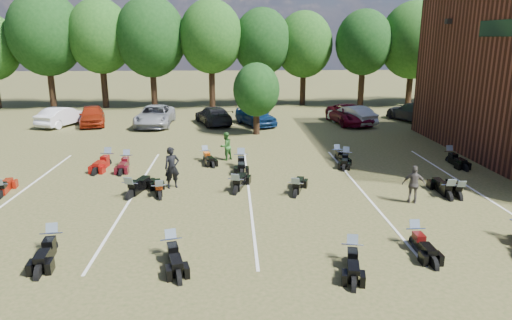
{
  "coord_description": "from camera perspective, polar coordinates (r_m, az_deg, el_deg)",
  "views": [
    {
      "loc": [
        -3.69,
        -15.88,
        6.55
      ],
      "look_at": [
        -2.64,
        4.0,
        1.2
      ],
      "focal_mm": 32.0,
      "sensor_mm": 36.0,
      "label": 1
    }
  ],
  "objects": [
    {
      "name": "ground",
      "position": [
        17.57,
        9.4,
        -7.06
      ],
      "size": [
        160.0,
        160.0,
        0.0
      ],
      "primitive_type": "plane",
      "color": "brown",
      "rests_on": "ground"
    },
    {
      "name": "car_0",
      "position": [
        37.43,
        -19.8,
        5.26
      ],
      "size": [
        2.83,
        4.76,
        1.52
      ],
      "primitive_type": "imported",
      "rotation": [
        0.0,
        0.0,
        0.25
      ],
      "color": "maroon",
      "rests_on": "ground"
    },
    {
      "name": "car_1",
      "position": [
        38.04,
        -23.02,
        5.04
      ],
      "size": [
        3.03,
        4.68,
        1.46
      ],
      "primitive_type": "imported",
      "rotation": [
        0.0,
        0.0,
        2.78
      ],
      "color": "white",
      "rests_on": "ground"
    },
    {
      "name": "car_2",
      "position": [
        35.91,
        -12.52,
        5.42
      ],
      "size": [
        2.59,
        5.55,
        1.54
      ],
      "primitive_type": "imported",
      "rotation": [
        0.0,
        0.0,
        -0.01
      ],
      "color": "gray",
      "rests_on": "ground"
    },
    {
      "name": "car_3",
      "position": [
        35.75,
        -5.36,
        5.56
      ],
      "size": [
        3.42,
        5.22,
        1.41
      ],
      "primitive_type": "imported",
      "rotation": [
        0.0,
        0.0,
        3.47
      ],
      "color": "black",
      "rests_on": "ground"
    },
    {
      "name": "car_4",
      "position": [
        35.33,
        -0.05,
        5.62
      ],
      "size": [
        3.46,
        4.86,
        1.54
      ],
      "primitive_type": "imported",
      "rotation": [
        0.0,
        0.0,
        0.41
      ],
      "color": "navy",
      "rests_on": "ground"
    },
    {
      "name": "car_5",
      "position": [
        36.37,
        11.9,
        5.52
      ],
      "size": [
        3.2,
        4.7,
        1.47
      ],
      "primitive_type": "imported",
      "rotation": [
        0.0,
        0.0,
        3.55
      ],
      "color": "#B8B7B3",
      "rests_on": "ground"
    },
    {
      "name": "car_6",
      "position": [
        36.59,
        11.65,
        5.6
      ],
      "size": [
        3.12,
        5.6,
        1.48
      ],
      "primitive_type": "imported",
      "rotation": [
        0.0,
        0.0,
        0.13
      ],
      "color": "#570515",
      "rests_on": "ground"
    },
    {
      "name": "car_7",
      "position": [
        39.12,
        19.13,
        5.72
      ],
      "size": [
        3.65,
        5.69,
        1.54
      ],
      "primitive_type": "imported",
      "rotation": [
        0.0,
        0.0,
        3.45
      ],
      "color": "#323236",
      "rests_on": "ground"
    },
    {
      "name": "person_black",
      "position": [
        20.71,
        -10.46,
        -0.94
      ],
      "size": [
        0.8,
        0.67,
        1.87
      ],
      "primitive_type": "imported",
      "rotation": [
        0.0,
        0.0,
        0.38
      ],
      "color": "black",
      "rests_on": "ground"
    },
    {
      "name": "person_green",
      "position": [
        25.16,
        -3.81,
        1.73
      ],
      "size": [
        0.95,
        0.94,
        1.55
      ],
      "primitive_type": "imported",
      "rotation": [
        0.0,
        0.0,
        3.88
      ],
      "color": "#306C28",
      "rests_on": "ground"
    },
    {
      "name": "person_grey",
      "position": [
        19.61,
        19.14,
        -2.9
      ],
      "size": [
        1.0,
        0.64,
        1.58
      ],
      "primitive_type": "imported",
      "rotation": [
        0.0,
        0.0,
        2.84
      ],
      "color": "#544D48",
      "rests_on": "ground"
    },
    {
      "name": "motorcycle_1",
      "position": [
        16.1,
        -23.98,
        -10.35
      ],
      "size": [
        0.96,
        2.31,
        1.25
      ],
      "primitive_type": null,
      "rotation": [
        0.0,
        0.0,
        0.11
      ],
      "color": "black",
      "rests_on": "ground"
    },
    {
      "name": "motorcycle_3",
      "position": [
        14.66,
        -10.46,
        -11.76
      ],
      "size": [
        1.19,
        2.25,
        1.2
      ],
      "primitive_type": null,
      "rotation": [
        0.0,
        0.0,
        0.25
      ],
      "color": "black",
      "rests_on": "ground"
    },
    {
      "name": "motorcycle_4",
      "position": [
        14.41,
        11.84,
        -12.34
      ],
      "size": [
        1.1,
        2.19,
        1.17
      ],
      "primitive_type": null,
      "rotation": [
        0.0,
        0.0,
        -0.22
      ],
      "color": "black",
      "rests_on": "ground"
    },
    {
      "name": "motorcycle_5",
      "position": [
        16.03,
        19.13,
        -9.96
      ],
      "size": [
        0.67,
        2.08,
        1.16
      ],
      "primitive_type": null,
      "rotation": [
        0.0,
        0.0,
        -0.0
      ],
      "color": "black",
      "rests_on": "ground"
    },
    {
      "name": "motorcycle_7",
      "position": [
        22.22,
        -29.24,
        -4.09
      ],
      "size": [
        1.02,
        2.18,
        1.17
      ],
      "primitive_type": null,
      "rotation": [
        0.0,
        0.0,
        3.31
      ],
      "color": "maroon",
      "rests_on": "ground"
    },
    {
      "name": "motorcycle_8",
      "position": [
        19.7,
        -11.92,
        -4.72
      ],
      "size": [
        1.15,
        2.2,
        1.17
      ],
      "primitive_type": null,
      "rotation": [
        0.0,
        0.0,
        3.38
      ],
      "color": "black",
      "rests_on": "ground"
    },
    {
      "name": "motorcycle_9",
      "position": [
        20.04,
        -15.38,
        -4.6
      ],
      "size": [
        1.35,
        2.52,
        1.34
      ],
      "primitive_type": null,
      "rotation": [
        0.0,
        0.0,
        2.88
      ],
      "color": "black",
      "rests_on": "ground"
    },
    {
      "name": "motorcycle_10",
      "position": [
        19.93,
        -2.53,
        -4.16
      ],
      "size": [
        1.27,
        2.4,
        1.28
      ],
      "primitive_type": null,
      "rotation": [
        0.0,
        0.0,
        2.89
      ],
      "color": "black",
      "rests_on": "ground"
    },
    {
      "name": "motorcycle_11",
      "position": [
        19.61,
        4.94,
        -4.53
      ],
      "size": [
        1.29,
        2.25,
        1.19
      ],
      "primitive_type": null,
      "rotation": [
        0.0,
        0.0,
        2.84
      ],
      "color": "black",
      "rests_on": "ground"
    },
    {
      "name": "motorcycle_12",
      "position": [
        21.05,
        24.05,
        -4.45
      ],
      "size": [
        0.91,
        2.13,
        1.15
      ],
      "primitive_type": null,
      "rotation": [
        0.0,
        0.0,
        3.02
      ],
      "color": "black",
      "rests_on": "ground"
    },
    {
      "name": "motorcycle_13",
      "position": [
        20.84,
        22.93,
        -4.52
      ],
      "size": [
        0.84,
        2.32,
        1.28
      ],
      "primitive_type": null,
      "rotation": [
        0.0,
        0.0,
        3.09
      ],
      "color": "black",
      "rests_on": "ground"
    },
    {
      "name": "motorcycle_14",
      "position": [
        24.96,
        -15.81,
        -0.76
      ],
      "size": [
        0.76,
        2.21,
        1.22
      ],
      "primitive_type": null,
      "rotation": [
        0.0,
        0.0,
        0.03
      ],
      "color": "#440912",
      "rests_on": "ground"
    },
    {
      "name": "motorcycle_15",
      "position": [
        25.47,
        -17.99,
        -0.62
      ],
      "size": [
        1.01,
        2.43,
        1.32
      ],
      "primitive_type": null,
      "rotation": [
        0.0,
        0.0,
        -0.11
      ],
      "color": "maroon",
      "rests_on": "ground"
    },
    {
      "name": "motorcycle_16",
      "position": [
        24.01,
        -1.86,
        -0.8
      ],
      "size": [
        0.79,
        2.42,
        1.34
      ],
      "primitive_type": null,
      "rotation": [
        0.0,
        0.0,
        -0.01
      ],
      "color": "black",
      "rests_on": "ground"
    },
    {
      "name": "motorcycle_17",
      "position": [
        25.33,
        -6.33,
        -0.04
      ],
      "size": [
        1.24,
        2.14,
        1.14
      ],
      "primitive_type": null,
      "rotation": [
        0.0,
        0.0,
        0.31
      ],
      "color": "black",
      "rests_on": "ground"
    },
    {
      "name": "motorcycle_18",
      "position": [
        25.21,
        11.12,
        -0.31
      ],
      "size": [
        1.27,
        2.23,
        1.18
      ],
      "primitive_type": null,
      "rotation": [
        0.0,
        0.0,
        -0.3
      ],
      "color": "black",
      "rests_on": "ground"
    },
    {
      "name": "motorcycle_19",
      "position": [
        25.87,
        10.09,
        0.13
      ],
      "size": [
        0.85,
        2.06,
        1.11
      ],
      "primitive_type": null,
      "rotation": [
        0.0,
        0.0,
        0.11
      ],
      "color": "black",
      "rests_on": "ground"
    },
    {
      "name": "motorcycle_20",
      "position": [
        26.97,
        22.98,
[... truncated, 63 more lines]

